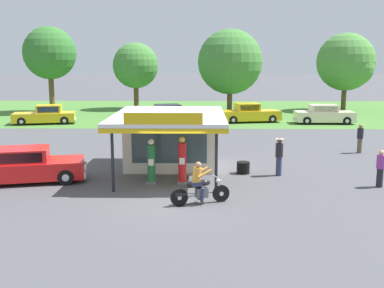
# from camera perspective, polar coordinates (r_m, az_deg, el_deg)

# --- Properties ---
(ground_plane) EXTENTS (300.00, 300.00, 0.00)m
(ground_plane) POSITION_cam_1_polar(r_m,az_deg,el_deg) (17.62, -2.56, -6.79)
(ground_plane) COLOR #4C4C51
(grass_verge_strip) EXTENTS (120.00, 24.00, 0.01)m
(grass_verge_strip) POSITION_cam_1_polar(r_m,az_deg,el_deg) (47.11, -0.30, 4.02)
(grass_verge_strip) COLOR #477A33
(grass_verge_strip) RESTS_ON ground
(service_station_kiosk) EXTENTS (4.98, 7.04, 3.20)m
(service_station_kiosk) POSITION_cam_1_polar(r_m,az_deg,el_deg) (22.38, -2.59, 1.11)
(service_station_kiosk) COLOR silver
(service_station_kiosk) RESTS_ON ground
(gas_pump_nearside) EXTENTS (0.44, 0.44, 1.92)m
(gas_pump_nearside) POSITION_cam_1_polar(r_m,az_deg,el_deg) (19.68, -5.00, -2.36)
(gas_pump_nearside) COLOR slate
(gas_pump_nearside) RESTS_ON ground
(gas_pump_offside) EXTENTS (0.44, 0.44, 2.02)m
(gas_pump_offside) POSITION_cam_1_polar(r_m,az_deg,el_deg) (19.58, -1.21, -2.24)
(gas_pump_offside) COLOR slate
(gas_pump_offside) RESTS_ON ground
(motorcycle_with_rider) EXTENTS (2.16, 0.95, 1.58)m
(motorcycle_with_rider) POSITION_cam_1_polar(r_m,az_deg,el_deg) (16.88, 0.91, -5.25)
(motorcycle_with_rider) COLOR black
(motorcycle_with_rider) RESTS_ON ground
(featured_classic_sedan) EXTENTS (5.11, 2.91, 1.48)m
(featured_classic_sedan) POSITION_cam_1_polar(r_m,az_deg,el_deg) (21.12, -19.54, -2.58)
(featured_classic_sedan) COLOR red
(featured_classic_sedan) RESTS_ON ground
(parked_car_back_row_right) EXTENTS (5.34, 2.75, 1.59)m
(parked_car_back_row_right) POSITION_cam_1_polar(r_m,az_deg,el_deg) (39.26, 7.06, 3.70)
(parked_car_back_row_right) COLOR gold
(parked_car_back_row_right) RESTS_ON ground
(parked_car_back_row_far_right) EXTENTS (4.92, 1.94, 1.55)m
(parked_car_back_row_far_right) POSITION_cam_1_polar(r_m,az_deg,el_deg) (39.62, 15.89, 3.46)
(parked_car_back_row_far_right) COLOR beige
(parked_car_back_row_far_right) RESTS_ON ground
(parked_car_back_row_left) EXTENTS (5.30, 2.88, 1.53)m
(parked_car_back_row_left) POSITION_cam_1_polar(r_m,az_deg,el_deg) (39.84, -17.54, 3.37)
(parked_car_back_row_left) COLOR gold
(parked_car_back_row_left) RESTS_ON ground
(parked_car_second_row_spare) EXTENTS (5.57, 3.20, 1.53)m
(parked_car_second_row_spare) POSITION_cam_1_polar(r_m,az_deg,el_deg) (38.55, -3.27, 3.63)
(parked_car_second_row_spare) COLOR black
(parked_car_second_row_spare) RESTS_ON ground
(bystander_strolling_foreground) EXTENTS (0.38, 0.38, 1.72)m
(bystander_strolling_foreground) POSITION_cam_1_polar(r_m,az_deg,el_deg) (21.29, 10.63, -1.40)
(bystander_strolling_foreground) COLOR #2D3351
(bystander_strolling_foreground) RESTS_ON ground
(bystander_leaning_by_kiosk) EXTENTS (0.34, 0.34, 1.64)m
(bystander_leaning_by_kiosk) POSITION_cam_1_polar(r_m,az_deg,el_deg) (27.66, 19.90, 0.72)
(bystander_leaning_by_kiosk) COLOR brown
(bystander_leaning_by_kiosk) RESTS_ON ground
(bystander_chatting_near_pumps) EXTENTS (0.34, 0.34, 1.55)m
(bystander_chatting_near_pumps) POSITION_cam_1_polar(r_m,az_deg,el_deg) (20.57, 22.10, -2.72)
(bystander_chatting_near_pumps) COLOR black
(bystander_chatting_near_pumps) RESTS_ON ground
(tree_oak_distant_spare) EXTENTS (5.80, 5.80, 7.84)m
(tree_oak_distant_spare) POSITION_cam_1_polar(r_m,az_deg,el_deg) (49.90, 18.54, 9.38)
(tree_oak_distant_spare) COLOR brown
(tree_oak_distant_spare) RESTS_ON ground
(tree_oak_left) EXTENTS (5.12, 5.12, 8.36)m
(tree_oak_left) POSITION_cam_1_polar(r_m,az_deg,el_deg) (48.16, -17.14, 10.46)
(tree_oak_left) COLOR brown
(tree_oak_left) RESTS_ON ground
(tree_oak_right) EXTENTS (4.74, 4.74, 6.93)m
(tree_oak_right) POSITION_cam_1_polar(r_m,az_deg,el_deg) (49.49, -6.93, 9.51)
(tree_oak_right) COLOR brown
(tree_oak_right) RESTS_ON ground
(tree_oak_centre) EXTENTS (6.39, 6.39, 8.15)m
(tree_oak_centre) POSITION_cam_1_polar(r_m,az_deg,el_deg) (46.57, 4.79, 9.91)
(tree_oak_centre) COLOR brown
(tree_oak_centre) RESTS_ON ground
(spare_tire_stack) EXTENTS (0.60, 0.60, 0.54)m
(spare_tire_stack) POSITION_cam_1_polar(r_m,az_deg,el_deg) (21.58, 6.29, -2.90)
(spare_tire_stack) COLOR black
(spare_tire_stack) RESTS_ON ground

